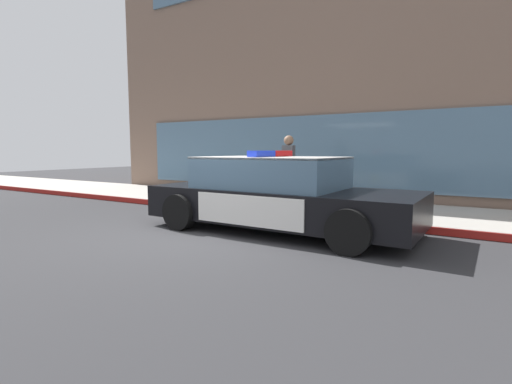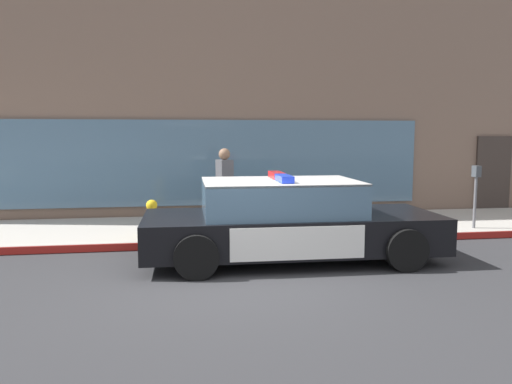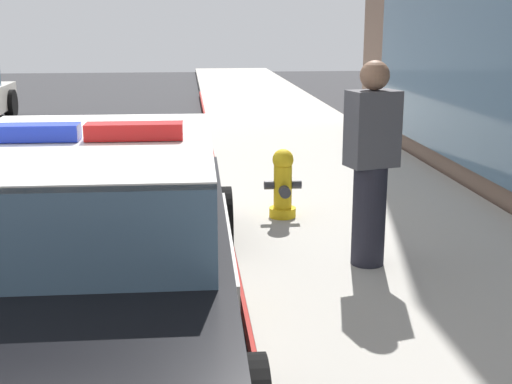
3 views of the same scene
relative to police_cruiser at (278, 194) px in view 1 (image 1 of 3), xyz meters
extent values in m
plane|color=#303033|center=(-1.14, -1.09, -0.68)|extent=(48.00, 48.00, 0.00)
cube|color=#B2ADA3|center=(-1.14, 2.62, -0.61)|extent=(48.00, 3.02, 0.15)
cube|color=maroon|center=(-1.14, 1.09, -0.61)|extent=(28.80, 0.04, 0.14)
cube|color=#7A6051|center=(0.78, 9.49, 4.25)|extent=(19.35, 10.63, 9.86)
cube|color=slate|center=(-1.54, 4.15, 0.77)|extent=(11.61, 0.08, 2.10)
cube|color=black|center=(0.06, 0.00, -0.18)|extent=(5.01, 2.00, 0.60)
cube|color=silver|center=(1.65, -0.02, -0.02)|extent=(1.72, 1.91, 0.05)
cube|color=silver|center=(-1.68, 0.03, -0.02)|extent=(1.42, 1.90, 0.05)
cube|color=silver|center=(-0.03, 0.97, -0.18)|extent=(2.09, 0.06, 0.51)
cube|color=silver|center=(-0.05, -0.97, -0.18)|extent=(2.09, 0.06, 0.51)
cube|color=yellow|center=(-0.03, 0.99, -0.18)|extent=(0.22, 0.02, 0.26)
cube|color=slate|center=(-0.14, 0.00, 0.39)|extent=(2.62, 1.77, 0.60)
cube|color=silver|center=(-0.14, 0.00, 0.68)|extent=(2.62, 1.77, 0.04)
cube|color=red|center=(-0.13, 0.35, 0.76)|extent=(0.21, 0.66, 0.11)
cube|color=blue|center=(-0.15, -0.34, 0.76)|extent=(0.21, 0.66, 0.11)
cylinder|color=black|center=(1.72, 0.93, -0.34)|extent=(0.68, 0.23, 0.68)
cylinder|color=black|center=(1.69, -0.99, -0.34)|extent=(0.68, 0.23, 0.68)
cylinder|color=black|center=(-1.57, 0.98, -0.34)|extent=(0.68, 0.23, 0.68)
cylinder|color=black|center=(-1.60, -0.94, -0.34)|extent=(0.68, 0.23, 0.68)
cylinder|color=gold|center=(-2.37, 1.68, -0.48)|extent=(0.28, 0.28, 0.10)
cylinder|color=gold|center=(-2.37, 1.68, -0.21)|extent=(0.19, 0.19, 0.45)
sphere|color=gold|center=(-2.37, 1.68, 0.09)|extent=(0.22, 0.22, 0.22)
cylinder|color=#333338|center=(-2.37, 1.68, 0.16)|extent=(0.06, 0.06, 0.05)
cylinder|color=#333338|center=(-2.37, 1.54, -0.18)|extent=(0.09, 0.10, 0.09)
cylinder|color=#333338|center=(-2.37, 1.83, -0.18)|extent=(0.09, 0.10, 0.09)
cylinder|color=#333338|center=(-2.22, 1.68, -0.22)|extent=(0.10, 0.12, 0.12)
cylinder|color=#23232D|center=(-0.88, 2.20, -0.11)|extent=(0.28, 0.28, 0.85)
cube|color=#4C4C51|center=(-0.88, 2.20, 0.63)|extent=(0.35, 0.45, 0.62)
sphere|color=#8C664C|center=(-0.88, 2.20, 1.06)|extent=(0.24, 0.24, 0.24)
camera|label=1|loc=(3.36, -6.27, 0.82)|focal=26.88mm
camera|label=2|loc=(-1.84, -8.30, 1.48)|focal=35.33mm
camera|label=3|loc=(4.51, 0.71, 1.49)|focal=48.07mm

